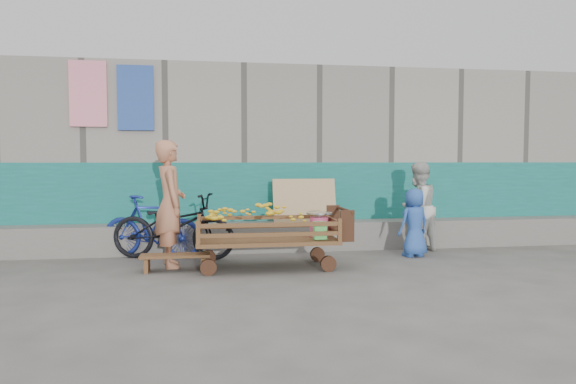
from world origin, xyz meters
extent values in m
plane|color=#504D49|center=(0.00, 0.00, 0.00)|extent=(80.00, 80.00, 0.00)
cube|color=gray|center=(0.00, 4.10, 1.50)|extent=(12.00, 3.00, 3.00)
cube|color=#16675B|center=(0.00, 2.58, 0.70)|extent=(12.00, 0.03, 1.40)
cube|color=#64615C|center=(0.00, 2.35, 0.23)|extent=(12.00, 0.50, 0.45)
cube|color=tan|center=(0.30, 2.22, 0.80)|extent=(1.00, 0.19, 0.68)
cube|color=pink|center=(-3.00, 2.56, 2.45)|extent=(0.55, 0.03, 1.00)
cube|color=#2F51A4|center=(-2.30, 2.56, 2.40)|extent=(0.55, 0.03, 1.00)
cube|color=#552B1B|center=(-0.44, 1.01, 0.38)|extent=(1.83, 0.92, 0.05)
cylinder|color=#341C14|center=(-1.21, 0.67, 0.10)|extent=(0.20, 0.06, 0.20)
cube|color=#552B1B|center=(-1.33, 0.58, 0.55)|extent=(0.05, 0.05, 0.29)
cylinder|color=#341C14|center=(-1.21, 1.34, 0.10)|extent=(0.20, 0.06, 0.20)
cube|color=#552B1B|center=(-1.33, 1.43, 0.55)|extent=(0.05, 0.05, 0.29)
cylinder|color=#341C14|center=(0.32, 0.67, 0.10)|extent=(0.20, 0.06, 0.20)
cube|color=#552B1B|center=(0.44, 0.58, 0.55)|extent=(0.05, 0.05, 0.29)
cylinder|color=#341C14|center=(0.32, 1.34, 0.10)|extent=(0.20, 0.06, 0.20)
cube|color=#552B1B|center=(0.44, 1.43, 0.55)|extent=(0.05, 0.05, 0.29)
cube|color=#552B1B|center=(-0.44, 0.58, 0.51)|extent=(1.77, 0.04, 0.05)
cube|color=#552B1B|center=(-0.44, 0.58, 0.63)|extent=(1.77, 0.04, 0.05)
cube|color=#552B1B|center=(-0.44, 1.43, 0.51)|extent=(1.77, 0.04, 0.05)
cube|color=#552B1B|center=(-0.44, 1.43, 0.63)|extent=(1.77, 0.04, 0.05)
cube|color=#552B1B|center=(-1.33, 1.01, 0.51)|extent=(0.04, 0.86, 0.05)
cube|color=#552B1B|center=(-1.33, 1.01, 0.63)|extent=(0.04, 0.86, 0.05)
cube|color=#552B1B|center=(0.44, 1.01, 0.51)|extent=(0.04, 0.86, 0.05)
cube|color=#552B1B|center=(0.44, 1.01, 0.63)|extent=(0.04, 0.86, 0.05)
cylinder|color=#341C14|center=(0.63, 1.01, 0.76)|extent=(0.04, 0.81, 0.04)
cube|color=#341C14|center=(0.56, 1.38, 0.59)|extent=(0.18, 0.04, 0.41)
cube|color=#341C14|center=(0.56, 0.63, 0.59)|extent=(0.18, 0.04, 0.41)
ellipsoid|color=yellow|center=(-0.54, 1.01, 0.63)|extent=(1.32, 0.71, 0.45)
cylinder|color=#FB4F92|center=(0.27, 1.01, 0.54)|extent=(0.24, 0.24, 0.26)
cylinder|color=silver|center=(0.27, 1.01, 0.68)|extent=(0.03, 0.03, 0.06)
cylinder|color=silver|center=(0.27, 1.01, 0.72)|extent=(0.35, 0.35, 0.02)
cube|color=#55E45F|center=(0.22, 0.72, 0.53)|extent=(0.16, 0.12, 0.22)
cube|color=#552B1B|center=(-1.63, 0.99, 0.20)|extent=(0.89, 0.27, 0.04)
cube|color=#552B1B|center=(-1.98, 0.99, 0.09)|extent=(0.05, 0.25, 0.18)
cube|color=#552B1B|center=(-1.27, 0.99, 0.09)|extent=(0.05, 0.25, 0.18)
imported|color=#BF7856|center=(-1.71, 1.32, 0.85)|extent=(0.52, 0.69, 1.70)
imported|color=silver|center=(2.04, 1.87, 0.71)|extent=(0.86, 0.81, 1.41)
imported|color=#2B55AD|center=(1.83, 1.50, 0.51)|extent=(0.57, 0.46, 1.02)
imported|color=black|center=(-1.71, 1.85, 0.48)|extent=(1.93, 1.12, 0.96)
imported|color=navy|center=(-2.02, 1.97, 0.46)|extent=(1.59, 0.91, 0.92)
camera|label=1|loc=(-1.19, -5.70, 1.42)|focal=32.00mm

